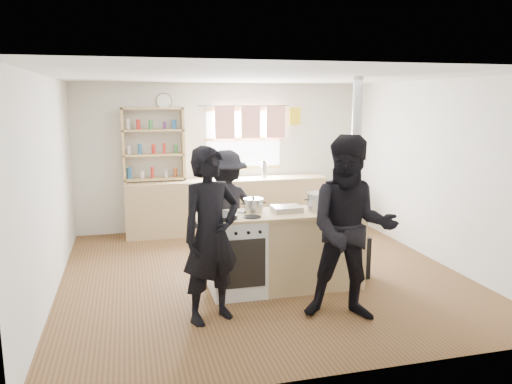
% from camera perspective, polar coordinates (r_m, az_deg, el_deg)
% --- Properties ---
extents(ground, '(5.00, 5.00, 0.01)m').
position_cam_1_polar(ground, '(6.57, 0.63, -9.32)').
color(ground, brown).
rests_on(ground, ground).
extents(back_counter, '(3.40, 0.55, 0.90)m').
position_cam_1_polar(back_counter, '(8.53, -3.26, -1.50)').
color(back_counter, tan).
rests_on(back_counter, ground).
extents(shelving_unit, '(1.00, 0.28, 1.20)m').
position_cam_1_polar(shelving_unit, '(8.34, -11.64, 5.42)').
color(shelving_unit, tan).
rests_on(shelving_unit, back_counter).
extents(thermos, '(0.10, 0.10, 0.28)m').
position_cam_1_polar(thermos, '(8.57, 0.93, 2.58)').
color(thermos, silver).
rests_on(thermos, back_counter).
extents(cooking_island, '(1.97, 0.64, 0.93)m').
position_cam_1_polar(cooking_island, '(5.96, 3.38, -6.67)').
color(cooking_island, white).
rests_on(cooking_island, ground).
extents(skillet_greens, '(0.44, 0.44, 0.05)m').
position_cam_1_polar(skillet_greens, '(5.51, -3.80, -2.80)').
color(skillet_greens, black).
rests_on(skillet_greens, cooking_island).
extents(roast_tray, '(0.33, 0.28, 0.06)m').
position_cam_1_polar(roast_tray, '(5.87, 3.52, -1.89)').
color(roast_tray, silver).
rests_on(roast_tray, cooking_island).
extents(stockpot_stove, '(0.23, 0.23, 0.19)m').
position_cam_1_polar(stockpot_stove, '(5.81, -0.30, -1.52)').
color(stockpot_stove, silver).
rests_on(stockpot_stove, cooking_island).
extents(stockpot_counter, '(0.32, 0.32, 0.24)m').
position_cam_1_polar(stockpot_counter, '(5.93, 7.34, -1.11)').
color(stockpot_counter, '#B7B7B9').
rests_on(stockpot_counter, cooking_island).
extents(bread_board, '(0.33, 0.29, 0.12)m').
position_cam_1_polar(bread_board, '(6.10, 9.88, -1.41)').
color(bread_board, tan).
rests_on(bread_board, cooking_island).
extents(flue_heater, '(0.35, 0.35, 2.50)m').
position_cam_1_polar(flue_heater, '(6.41, 11.04, -3.95)').
color(flue_heater, black).
rests_on(flue_heater, ground).
extents(person_near_left, '(0.77, 0.65, 1.78)m').
position_cam_1_polar(person_near_left, '(5.01, -5.16, -4.96)').
color(person_near_left, black).
rests_on(person_near_left, ground).
extents(person_near_right, '(1.11, 0.99, 1.89)m').
position_cam_1_polar(person_near_right, '(5.11, 10.81, -4.20)').
color(person_near_right, black).
rests_on(person_near_right, ground).
extents(person_far, '(1.15, 0.86, 1.58)m').
position_cam_1_polar(person_far, '(6.64, -3.45, -1.99)').
color(person_far, black).
rests_on(person_far, ground).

